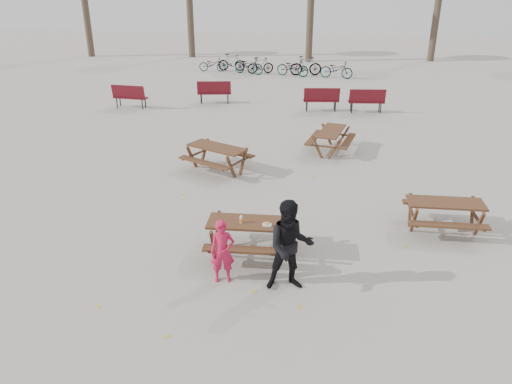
# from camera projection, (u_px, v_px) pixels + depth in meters

# --- Properties ---
(ground) EXTENTS (80.00, 80.00, 0.00)m
(ground) POSITION_uv_depth(u_px,v_px,m) (251.00, 254.00, 10.62)
(ground) COLOR gray
(ground) RESTS_ON ground
(main_picnic_table) EXTENTS (1.80, 1.45, 0.78)m
(main_picnic_table) POSITION_uv_depth(u_px,v_px,m) (251.00, 230.00, 10.38)
(main_picnic_table) COLOR #3B2515
(main_picnic_table) RESTS_ON ground
(food_tray) EXTENTS (0.18, 0.11, 0.03)m
(food_tray) POSITION_uv_depth(u_px,v_px,m) (267.00, 225.00, 10.13)
(food_tray) COLOR white
(food_tray) RESTS_ON main_picnic_table
(bread_roll) EXTENTS (0.14, 0.06, 0.05)m
(bread_roll) POSITION_uv_depth(u_px,v_px,m) (267.00, 223.00, 10.11)
(bread_roll) COLOR tan
(bread_roll) RESTS_ON food_tray
(soda_bottle) EXTENTS (0.07, 0.07, 0.17)m
(soda_bottle) POSITION_uv_depth(u_px,v_px,m) (241.00, 220.00, 10.23)
(soda_bottle) COLOR silver
(soda_bottle) RESTS_ON main_picnic_table
(child) EXTENTS (0.52, 0.39, 1.28)m
(child) POSITION_uv_depth(u_px,v_px,m) (222.00, 252.00, 9.47)
(child) COLOR #BA1741
(child) RESTS_ON ground
(adult) EXTENTS (0.98, 0.82, 1.80)m
(adult) POSITION_uv_depth(u_px,v_px,m) (290.00, 246.00, 9.15)
(adult) COLOR black
(adult) RESTS_ON ground
(picnic_table_east) EXTENTS (1.72, 1.39, 0.73)m
(picnic_table_east) POSITION_uv_depth(u_px,v_px,m) (444.00, 216.00, 11.44)
(picnic_table_east) COLOR #3B2515
(picnic_table_east) RESTS_ON ground
(picnic_table_north) EXTENTS (2.25, 2.11, 0.77)m
(picnic_table_north) POSITION_uv_depth(u_px,v_px,m) (217.00, 159.00, 14.85)
(picnic_table_north) COLOR #3B2515
(picnic_table_north) RESTS_ON ground
(picnic_table_far) EXTENTS (1.74, 1.98, 0.73)m
(picnic_table_far) POSITION_uv_depth(u_px,v_px,m) (331.00, 141.00, 16.43)
(picnic_table_far) COLOR #3B2515
(picnic_table_far) RESTS_ON ground
(park_bench_row) EXTENTS (11.69, 1.90, 1.03)m
(park_bench_row) POSITION_uv_depth(u_px,v_px,m) (256.00, 97.00, 21.48)
(park_bench_row) COLOR maroon
(park_bench_row) RESTS_ON ground
(bicycle_row) EXTENTS (8.95, 2.37, 1.08)m
(bicycle_row) POSITION_uv_depth(u_px,v_px,m) (275.00, 66.00, 28.48)
(bicycle_row) COLOR black
(bicycle_row) RESTS_ON ground
(fallen_leaves) EXTENTS (11.00, 11.00, 0.01)m
(fallen_leaves) POSITION_uv_depth(u_px,v_px,m) (281.00, 204.00, 12.84)
(fallen_leaves) COLOR gold
(fallen_leaves) RESTS_ON ground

